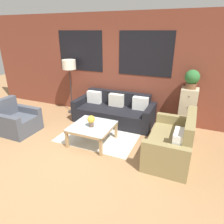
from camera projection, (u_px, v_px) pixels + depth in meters
The scene contains 11 objects.
ground_plane at pixel (64, 156), 4.02m from camera, with size 16.00×16.00×0.00m, color #9E754C.
wall_back_brick at pixel (111, 67), 5.57m from camera, with size 8.40×0.09×2.80m.
rug at pixel (103, 132), 4.99m from camera, with size 1.81×1.75×0.00m.
couch_dark at pixel (114, 112), 5.47m from camera, with size 2.15×0.88×0.78m.
settee_vintage at pixel (172, 143), 3.90m from camera, with size 0.80×1.45×0.92m.
armchair_corner at pixel (18, 121), 4.90m from camera, with size 0.80×0.81×0.84m.
coffee_table at pixel (92, 128), 4.39m from camera, with size 0.88×0.88×0.42m.
floor_lamp at pixel (69, 67), 5.69m from camera, with size 0.39×0.39×1.59m.
drawer_cabinet at pixel (187, 110), 4.88m from camera, with size 0.39×0.41×1.09m.
potted_plant at pixel (192, 79), 4.59m from camera, with size 0.34×0.34×0.44m.
flower_vase at pixel (91, 120), 4.26m from camera, with size 0.16×0.16×0.25m.
Camera 1 is at (2.23, -2.73, 2.35)m, focal length 32.00 mm.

